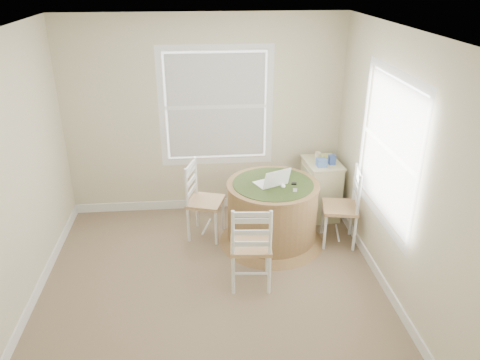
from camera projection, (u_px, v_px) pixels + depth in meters
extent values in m
cube|color=#816952|center=(212.00, 287.00, 4.96)|extent=(3.60, 3.60, 0.02)
cube|color=white|center=(205.00, 29.00, 3.86)|extent=(3.60, 3.60, 0.02)
cube|color=beige|center=(205.00, 118.00, 6.05)|extent=(3.60, 0.02, 2.60)
cube|color=beige|center=(219.00, 297.00, 2.77)|extent=(3.60, 0.02, 2.60)
cube|color=beige|center=(11.00, 181.00, 4.26)|extent=(0.02, 3.60, 2.60)
cube|color=beige|center=(394.00, 167.00, 4.56)|extent=(0.02, 3.60, 2.60)
cube|color=white|center=(207.00, 203.00, 6.55)|extent=(3.60, 0.02, 0.12)
cube|color=white|center=(37.00, 291.00, 4.78)|extent=(0.02, 3.60, 0.12)
cube|color=white|center=(377.00, 272.00, 5.08)|extent=(0.02, 3.60, 0.12)
cylinder|color=olive|center=(272.00, 210.00, 5.60)|extent=(1.07, 1.07, 0.69)
cone|color=olive|center=(271.00, 238.00, 5.76)|extent=(1.27, 1.27, 0.08)
cylinder|color=olive|center=(273.00, 185.00, 5.45)|extent=(1.09, 1.09, 0.03)
cylinder|color=#394A20|center=(273.00, 184.00, 5.45)|extent=(0.94, 0.94, 0.01)
cone|color=#394A20|center=(273.00, 188.00, 5.47)|extent=(1.05, 1.05, 0.10)
cube|color=white|center=(270.00, 183.00, 5.46)|extent=(0.41, 0.35, 0.02)
cube|color=silver|center=(270.00, 182.00, 5.45)|extent=(0.31, 0.23, 0.00)
cube|color=black|center=(277.00, 179.00, 5.29)|extent=(0.34, 0.20, 0.22)
ellipsoid|color=white|center=(283.00, 186.00, 5.37)|extent=(0.08, 0.11, 0.03)
cube|color=#B7BABF|center=(295.00, 191.00, 5.28)|extent=(0.07, 0.10, 0.02)
cube|color=black|center=(294.00, 184.00, 5.43)|extent=(0.07, 0.06, 0.02)
cube|color=beige|center=(321.00, 189.00, 6.22)|extent=(0.45, 0.59, 0.76)
cube|color=beige|center=(323.00, 163.00, 6.06)|extent=(0.48, 0.62, 0.02)
cube|color=beige|center=(305.00, 206.00, 6.28)|extent=(0.05, 0.47, 0.16)
cube|color=beige|center=(306.00, 190.00, 6.19)|extent=(0.05, 0.47, 0.16)
cube|color=beige|center=(307.00, 175.00, 6.09)|extent=(0.05, 0.47, 0.16)
cube|color=#5578C2|center=(321.00, 162.00, 5.90)|extent=(0.13, 0.13, 0.10)
cube|color=#D4D54B|center=(327.00, 158.00, 6.09)|extent=(0.16, 0.11, 0.06)
cube|color=#3651A2|center=(332.00, 160.00, 5.96)|extent=(0.09, 0.09, 0.12)
cylinder|color=beige|center=(318.00, 155.00, 6.14)|extent=(0.07, 0.07, 0.09)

